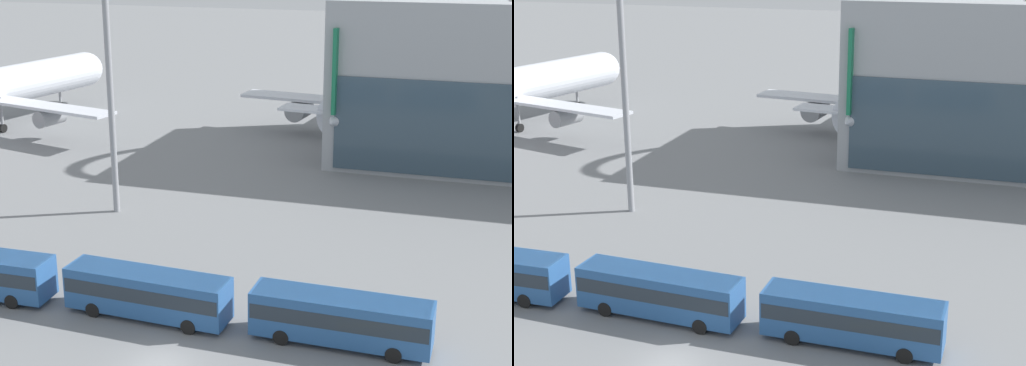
% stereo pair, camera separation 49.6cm
% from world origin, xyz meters
% --- Properties ---
extents(ground_plane, '(440.00, 440.00, 0.00)m').
position_xyz_m(ground_plane, '(0.00, 0.00, 0.00)').
color(ground_plane, slate).
extents(airliner_at_gate_far, '(33.18, 34.78, 15.13)m').
position_xyz_m(airliner_at_gate_far, '(3.39, 56.75, 5.45)').
color(airliner_at_gate_far, silver).
rests_on(airliner_at_gate_far, ground_plane).
extents(shuttle_bus_1, '(11.24, 3.20, 3.17)m').
position_xyz_m(shuttle_bus_1, '(-3.16, 5.31, 1.87)').
color(shuttle_bus_1, '#285693').
rests_on(shuttle_bus_1, ground_plane).
extents(shuttle_bus_2, '(11.16, 2.84, 3.17)m').
position_xyz_m(shuttle_bus_2, '(9.63, 5.51, 1.87)').
color(shuttle_bus_2, '#285693').
rests_on(shuttle_bus_2, ground_plane).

